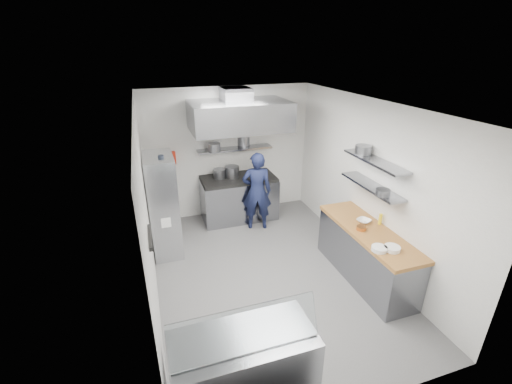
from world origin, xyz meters
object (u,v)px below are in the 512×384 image
object	(u,v)px
wire_rack	(163,205)
display_case	(243,368)
gas_range	(239,199)
chef	(257,191)

from	to	relation	value
wire_rack	display_case	distance (m)	3.35
gas_range	display_case	xyz separation A→B (m)	(-1.10, -4.10, -0.03)
gas_range	display_case	distance (m)	4.25
chef	wire_rack	world-z (taller)	wire_rack
gas_range	chef	bearing A→B (deg)	-66.55
gas_range	wire_rack	bearing A→B (deg)	-152.98
gas_range	wire_rack	size ratio (longest dim) A/B	0.86
wire_rack	display_case	bearing A→B (deg)	-80.79
chef	wire_rack	bearing A→B (deg)	24.00
chef	display_case	bearing A→B (deg)	84.60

